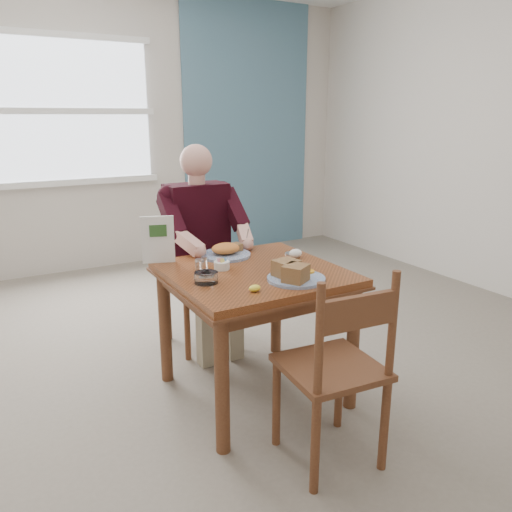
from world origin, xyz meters
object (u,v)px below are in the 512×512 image
chair_far (198,277)px  far_plate (226,251)px  near_plate (293,274)px  chair_near (336,369)px  table (254,289)px  diner (201,233)px

chair_far → far_plate: 0.56m
near_plate → chair_near: bearing=-98.2°
chair_far → chair_near: 1.51m
table → chair_far: 0.81m
near_plate → chair_far: bearing=94.6°
table → far_plate: bearing=91.5°
table → near_plate: bearing=-71.9°
chair_far → near_plate: (0.08, -1.06, 0.31)m
table → diner: size_ratio=0.66×
chair_far → near_plate: bearing=-85.4°
chair_near → far_plate: 1.08m
chair_near → near_plate: size_ratio=2.44×
chair_far → chair_near: bearing=-89.2°
chair_near → near_plate: 0.55m
near_plate → table: bearing=108.1°
chair_near → diner: bearing=90.8°
near_plate → far_plate: (-0.09, 0.58, -0.01)m
chair_near → far_plate: bearing=91.6°
table → chair_near: (0.02, -0.71, -0.16)m
near_plate → far_plate: bearing=99.1°
chair_far → far_plate: (-0.01, -0.48, 0.30)m
far_plate → table: bearing=-88.5°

